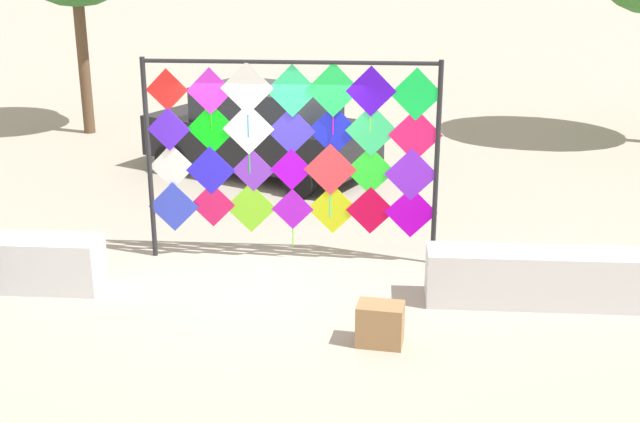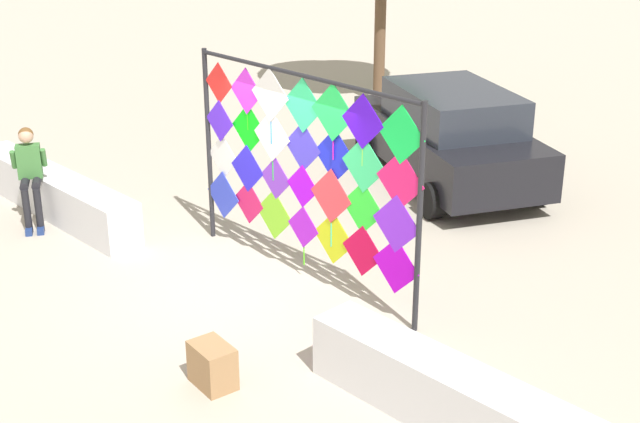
{
  "view_description": "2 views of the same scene",
  "coord_description": "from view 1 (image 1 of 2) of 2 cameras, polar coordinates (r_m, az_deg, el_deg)",
  "views": [
    {
      "loc": [
        1.45,
        -9.96,
        4.32
      ],
      "look_at": [
        0.72,
        -0.0,
        0.98
      ],
      "focal_mm": 45.67,
      "sensor_mm": 36.0,
      "label": 1
    },
    {
      "loc": [
        8.2,
        -6.55,
        5.3
      ],
      "look_at": [
        0.76,
        0.62,
        1.16
      ],
      "focal_mm": 49.55,
      "sensor_mm": 36.0,
      "label": 2
    }
  ],
  "objects": [
    {
      "name": "parked_car",
      "position": [
        15.7,
        -4.07,
        5.71
      ],
      "size": [
        4.76,
        3.64,
        1.7
      ],
      "color": "black",
      "rests_on": "ground"
    },
    {
      "name": "cardboard_box_large",
      "position": [
        9.2,
        4.24,
        -7.88
      ],
      "size": [
        0.56,
        0.41,
        0.48
      ],
      "primitive_type": "cube",
      "rotation": [
        0.0,
        0.0,
        -0.13
      ],
      "color": "#9E754C",
      "rests_on": "ground"
    },
    {
      "name": "plaza_ledge_right",
      "position": [
        10.64,
        18.93,
        -4.52
      ],
      "size": [
        4.23,
        0.57,
        0.69
      ],
      "primitive_type": "cube",
      "color": "silver",
      "rests_on": "ground"
    },
    {
      "name": "ground",
      "position": [
        10.95,
        -3.77,
        -4.8
      ],
      "size": [
        120.0,
        120.0,
        0.0
      ],
      "primitive_type": "plane",
      "color": "#ADA393"
    },
    {
      "name": "kite_display_rack",
      "position": [
        11.11,
        -1.79,
        4.68
      ],
      "size": [
        4.08,
        0.07,
        2.84
      ],
      "color": "#232328",
      "rests_on": "ground"
    }
  ]
}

